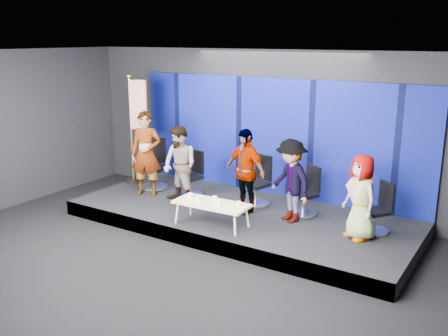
{
  "coord_description": "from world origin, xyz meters",
  "views": [
    {
      "loc": [
        4.92,
        -5.82,
        3.76
      ],
      "look_at": [
        -0.33,
        2.4,
        1.18
      ],
      "focal_mm": 40.0,
      "sensor_mm": 36.0,
      "label": 1
    }
  ],
  "objects_px": {
    "mug_a": "(190,196)",
    "coffee_table": "(212,204)",
    "chair_c": "(257,189)",
    "panelist_a": "(146,154)",
    "mug_d": "(219,202)",
    "panelist_d": "(291,181)",
    "panelist_e": "(361,197)",
    "mug_c": "(215,199)",
    "flag_stand": "(136,127)",
    "chair_b": "(191,181)",
    "panelist_c": "(245,171)",
    "chair_d": "(305,199)",
    "panelist_b": "(180,165)",
    "mug_b": "(198,199)",
    "chair_a": "(154,172)",
    "mug_e": "(239,203)",
    "chair_e": "(378,216)"
  },
  "relations": [
    {
      "from": "coffee_table",
      "to": "panelist_d",
      "type": "bearing_deg",
      "value": 40.98
    },
    {
      "from": "chair_a",
      "to": "mug_c",
      "type": "distance_m",
      "value": 2.76
    },
    {
      "from": "coffee_table",
      "to": "mug_d",
      "type": "distance_m",
      "value": 0.19
    },
    {
      "from": "panelist_d",
      "to": "mug_b",
      "type": "relative_size",
      "value": 15.09
    },
    {
      "from": "chair_a",
      "to": "chair_d",
      "type": "bearing_deg",
      "value": -20.22
    },
    {
      "from": "coffee_table",
      "to": "mug_c",
      "type": "bearing_deg",
      "value": 84.91
    },
    {
      "from": "chair_c",
      "to": "panelist_d",
      "type": "bearing_deg",
      "value": -12.97
    },
    {
      "from": "panelist_d",
      "to": "mug_d",
      "type": "bearing_deg",
      "value": -105.67
    },
    {
      "from": "panelist_b",
      "to": "chair_d",
      "type": "distance_m",
      "value": 2.72
    },
    {
      "from": "panelist_b",
      "to": "mug_d",
      "type": "xyz_separation_m",
      "value": [
        1.48,
        -0.74,
        -0.34
      ]
    },
    {
      "from": "panelist_e",
      "to": "mug_a",
      "type": "xyz_separation_m",
      "value": [
        -3.03,
        -0.87,
        -0.26
      ]
    },
    {
      "from": "mug_d",
      "to": "chair_d",
      "type": "bearing_deg",
      "value": 53.82
    },
    {
      "from": "coffee_table",
      "to": "panelist_c",
      "type": "bearing_deg",
      "value": 82.29
    },
    {
      "from": "chair_b",
      "to": "panelist_e",
      "type": "distance_m",
      "value": 3.96
    },
    {
      "from": "panelist_e",
      "to": "mug_b",
      "type": "relative_size",
      "value": 14.22
    },
    {
      "from": "chair_e",
      "to": "panelist_e",
      "type": "xyz_separation_m",
      "value": [
        -0.2,
        -0.46,
        0.45
      ]
    },
    {
      "from": "panelist_e",
      "to": "mug_c",
      "type": "relative_size",
      "value": 14.66
    },
    {
      "from": "panelist_a",
      "to": "mug_d",
      "type": "xyz_separation_m",
      "value": [
        2.46,
        -0.8,
        -0.45
      ]
    },
    {
      "from": "chair_d",
      "to": "flag_stand",
      "type": "xyz_separation_m",
      "value": [
        -4.33,
        -0.13,
        1.07
      ]
    },
    {
      "from": "chair_e",
      "to": "mug_d",
      "type": "xyz_separation_m",
      "value": [
        -2.57,
        -1.33,
        0.19
      ]
    },
    {
      "from": "panelist_b",
      "to": "mug_b",
      "type": "distance_m",
      "value": 1.38
    },
    {
      "from": "panelist_b",
      "to": "mug_a",
      "type": "bearing_deg",
      "value": -29.65
    },
    {
      "from": "chair_a",
      "to": "panelist_d",
      "type": "xyz_separation_m",
      "value": [
        3.63,
        -0.28,
        0.42
      ]
    },
    {
      "from": "mug_b",
      "to": "mug_e",
      "type": "bearing_deg",
      "value": 15.76
    },
    {
      "from": "chair_e",
      "to": "mug_b",
      "type": "bearing_deg",
      "value": -118.35
    },
    {
      "from": "panelist_b",
      "to": "chair_e",
      "type": "xyz_separation_m",
      "value": [
        4.04,
        0.59,
        -0.52
      ]
    },
    {
      "from": "panelist_b",
      "to": "mug_c",
      "type": "distance_m",
      "value": 1.5
    },
    {
      "from": "chair_d",
      "to": "coffee_table",
      "type": "distance_m",
      "value": 1.95
    },
    {
      "from": "coffee_table",
      "to": "flag_stand",
      "type": "height_order",
      "value": "flag_stand"
    },
    {
      "from": "panelist_b",
      "to": "chair_d",
      "type": "bearing_deg",
      "value": 28.87
    },
    {
      "from": "panelist_d",
      "to": "panelist_c",
      "type": "bearing_deg",
      "value": -151.81
    },
    {
      "from": "chair_d",
      "to": "panelist_e",
      "type": "bearing_deg",
      "value": 3.06
    },
    {
      "from": "mug_d",
      "to": "flag_stand",
      "type": "distance_m",
      "value": 3.63
    },
    {
      "from": "mug_a",
      "to": "flag_stand",
      "type": "bearing_deg",
      "value": 152.16
    },
    {
      "from": "panelist_a",
      "to": "panelist_d",
      "type": "height_order",
      "value": "panelist_a"
    },
    {
      "from": "panelist_e",
      "to": "mug_e",
      "type": "height_order",
      "value": "panelist_e"
    },
    {
      "from": "chair_b",
      "to": "chair_c",
      "type": "xyz_separation_m",
      "value": [
        1.53,
        0.28,
        0.01
      ]
    },
    {
      "from": "chair_b",
      "to": "chair_c",
      "type": "relative_size",
      "value": 0.97
    },
    {
      "from": "mug_d",
      "to": "chair_b",
      "type": "bearing_deg",
      "value": 141.5
    },
    {
      "from": "mug_a",
      "to": "coffee_table",
      "type": "bearing_deg",
      "value": 0.54
    },
    {
      "from": "chair_a",
      "to": "panelist_b",
      "type": "height_order",
      "value": "panelist_b"
    },
    {
      "from": "mug_c",
      "to": "flag_stand",
      "type": "relative_size",
      "value": 0.04
    },
    {
      "from": "chair_c",
      "to": "mug_a",
      "type": "distance_m",
      "value": 1.65
    },
    {
      "from": "mug_c",
      "to": "chair_d",
      "type": "bearing_deg",
      "value": 48.0
    },
    {
      "from": "panelist_d",
      "to": "panelist_e",
      "type": "relative_size",
      "value": 1.06
    },
    {
      "from": "chair_a",
      "to": "panelist_c",
      "type": "relative_size",
      "value": 0.68
    },
    {
      "from": "chair_c",
      "to": "mug_b",
      "type": "bearing_deg",
      "value": -89.7
    },
    {
      "from": "panelist_c",
      "to": "chair_d",
      "type": "distance_m",
      "value": 1.33
    },
    {
      "from": "panelist_b",
      "to": "chair_b",
      "type": "bearing_deg",
      "value": 111.13
    },
    {
      "from": "chair_d",
      "to": "coffee_table",
      "type": "height_order",
      "value": "chair_d"
    }
  ]
}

